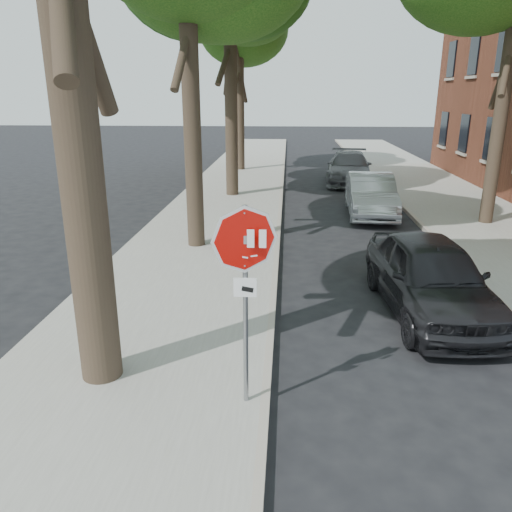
{
  "coord_description": "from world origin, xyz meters",
  "views": [
    {
      "loc": [
        -0.22,
        -5.61,
        3.94
      ],
      "look_at": [
        -0.58,
        0.18,
        2.05
      ],
      "focal_mm": 35.0,
      "sensor_mm": 36.0,
      "label": 1
    }
  ],
  "objects": [
    {
      "name": "stop_sign",
      "position": [
        -0.7,
        -0.03,
        1.95
      ],
      "size": [
        0.76,
        0.34,
        2.61
      ],
      "color": "gray",
      "rests_on": "sidewalk_left"
    },
    {
      "name": "car_b",
      "position": [
        2.6,
        11.24,
        0.69
      ],
      "size": [
        1.65,
        4.25,
        1.38
      ],
      "primitive_type": "imported",
      "rotation": [
        0.0,
        0.0,
        -0.05
      ],
      "color": "#B4B5BD",
      "rests_on": "ground"
    },
    {
      "name": "car_c",
      "position": [
        2.6,
        17.66,
        0.7
      ],
      "size": [
        2.46,
        5.02,
        1.4
      ],
      "primitive_type": "imported",
      "rotation": [
        0.0,
        0.0,
        -0.1
      ],
      "color": "#46464A",
      "rests_on": "ground"
    },
    {
      "name": "tree_far",
      "position": [
        -2.72,
        21.11,
        7.21
      ],
      "size": [
        5.29,
        4.91,
        9.33
      ],
      "color": "black",
      "rests_on": "sidewalk_left"
    },
    {
      "name": "sidewalk_right",
      "position": [
        6.0,
        12.0,
        0.06
      ],
      "size": [
        4.0,
        55.0,
        0.12
      ],
      "primitive_type": "cube",
      "color": "gray",
      "rests_on": "ground"
    },
    {
      "name": "car_a",
      "position": [
        2.46,
        3.23,
        0.72
      ],
      "size": [
        2.01,
        4.34,
        1.44
      ],
      "primitive_type": "imported",
      "rotation": [
        0.0,
        0.0,
        0.07
      ],
      "color": "black",
      "rests_on": "ground"
    },
    {
      "name": "curb_right",
      "position": [
        3.95,
        12.0,
        0.07
      ],
      "size": [
        0.12,
        55.0,
        0.13
      ],
      "primitive_type": "cube",
      "color": "#9E9384",
      "rests_on": "ground"
    },
    {
      "name": "ground",
      "position": [
        0.0,
        0.0,
        0.0
      ],
      "size": [
        120.0,
        120.0,
        0.0
      ],
      "primitive_type": "plane",
      "color": "black",
      "rests_on": "ground"
    },
    {
      "name": "curb_left",
      "position": [
        -0.45,
        12.0,
        0.07
      ],
      "size": [
        0.12,
        55.0,
        0.13
      ],
      "primitive_type": "cube",
      "color": "#9E9384",
      "rests_on": "ground"
    },
    {
      "name": "sidewalk_left",
      "position": [
        -2.5,
        12.0,
        0.06
      ],
      "size": [
        4.0,
        55.0,
        0.12
      ],
      "primitive_type": "cube",
      "color": "gray",
      "rests_on": "ground"
    }
  ]
}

